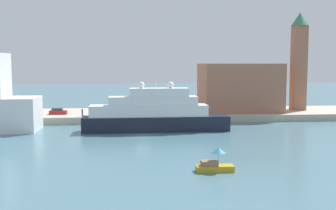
{
  "coord_description": "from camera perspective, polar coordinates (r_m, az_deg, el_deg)",
  "views": [
    {
      "loc": [
        -2.95,
        -73.8,
        13.01
      ],
      "look_at": [
        5.13,
        6.0,
        5.03
      ],
      "focal_mm": 44.74,
      "sensor_mm": 36.0,
      "label": 1
    }
  ],
  "objects": [
    {
      "name": "ground",
      "position": [
        75.0,
        -3.45,
        -4.32
      ],
      "size": [
        400.0,
        400.0,
        0.0
      ],
      "primitive_type": "plane",
      "color": "slate"
    },
    {
      "name": "quay_dock",
      "position": [
        100.04,
        -4.05,
        -1.36
      ],
      "size": [
        110.0,
        18.88,
        1.54
      ],
      "primitive_type": "cube",
      "color": "#B7AD99",
      "rests_on": "ground"
    },
    {
      "name": "mooring_bollard",
      "position": [
        92.0,
        -2.51,
        -1.29
      ],
      "size": [
        0.38,
        0.38,
        0.62
      ],
      "primitive_type": "cylinder",
      "color": "black",
      "rests_on": "quay_dock"
    },
    {
      "name": "small_motorboat",
      "position": [
        51.35,
        6.38,
        -7.94
      ],
      "size": [
        4.55,
        1.75,
        2.88
      ],
      "color": "#B7991E",
      "rests_on": "ground"
    },
    {
      "name": "bell_tower",
      "position": [
        108.21,
        17.41,
        6.13
      ],
      "size": [
        4.14,
        4.14,
        23.85
      ],
      "color": "#9E664C",
      "rests_on": "quay_dock"
    },
    {
      "name": "parked_car",
      "position": [
        97.97,
        -14.75,
        -0.87
      ],
      "size": [
        3.92,
        1.89,
        1.41
      ],
      "color": "#B21E1E",
      "rests_on": "quay_dock"
    },
    {
      "name": "harbor_building",
      "position": [
        102.2,
        9.7,
        2.38
      ],
      "size": [
        18.49,
        12.69,
        11.44
      ],
      "primitive_type": "cube",
      "color": "#9E664C",
      "rests_on": "quay_dock"
    },
    {
      "name": "large_yacht",
      "position": [
        80.59,
        -1.93,
        -1.23
      ],
      "size": [
        28.14,
        4.69,
        11.07
      ],
      "color": "black",
      "rests_on": "ground"
    },
    {
      "name": "work_barge",
      "position": [
        91.75,
        -20.95,
        -2.55
      ],
      "size": [
        5.56,
        1.99,
        0.95
      ],
      "primitive_type": "cube",
      "color": "olive",
      "rests_on": "ground"
    },
    {
      "name": "person_figure",
      "position": [
        92.84,
        -11.6,
        -1.03
      ],
      "size": [
        0.36,
        0.36,
        1.74
      ],
      "color": "#334C8C",
      "rests_on": "quay_dock"
    }
  ]
}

